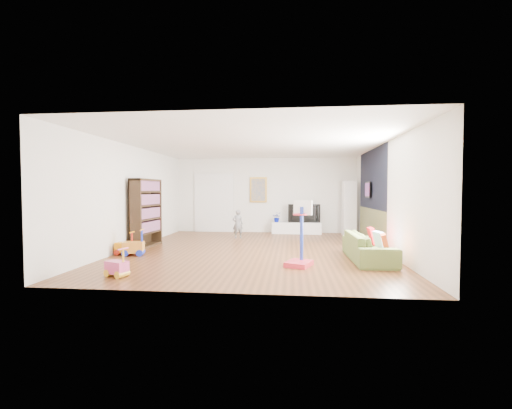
# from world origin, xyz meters

# --- Properties ---
(floor) EXTENTS (6.50, 7.50, 0.00)m
(floor) POSITION_xyz_m (0.00, 0.00, 0.00)
(floor) COLOR brown
(floor) RESTS_ON ground
(ceiling) EXTENTS (6.50, 7.50, 0.00)m
(ceiling) POSITION_xyz_m (0.00, 0.00, 2.70)
(ceiling) COLOR white
(ceiling) RESTS_ON ground
(wall_back) EXTENTS (6.50, 0.00, 2.70)m
(wall_back) POSITION_xyz_m (0.00, 3.75, 1.35)
(wall_back) COLOR silver
(wall_back) RESTS_ON ground
(wall_front) EXTENTS (6.50, 0.00, 2.70)m
(wall_front) POSITION_xyz_m (0.00, -3.75, 1.35)
(wall_front) COLOR silver
(wall_front) RESTS_ON ground
(wall_left) EXTENTS (0.00, 7.50, 2.70)m
(wall_left) POSITION_xyz_m (-3.25, 0.00, 1.35)
(wall_left) COLOR silver
(wall_left) RESTS_ON ground
(wall_right) EXTENTS (0.00, 7.50, 2.70)m
(wall_right) POSITION_xyz_m (3.25, 0.00, 1.35)
(wall_right) COLOR silver
(wall_right) RESTS_ON ground
(navy_accent) EXTENTS (0.01, 3.20, 1.70)m
(navy_accent) POSITION_xyz_m (3.23, 1.40, 1.85)
(navy_accent) COLOR black
(navy_accent) RESTS_ON wall_right
(olive_wainscot) EXTENTS (0.01, 3.20, 1.00)m
(olive_wainscot) POSITION_xyz_m (3.23, 1.40, 0.50)
(olive_wainscot) COLOR brown
(olive_wainscot) RESTS_ON wall_right
(doorway) EXTENTS (1.45, 0.06, 2.10)m
(doorway) POSITION_xyz_m (-1.90, 3.71, 1.05)
(doorway) COLOR white
(doorway) RESTS_ON ground
(painting_back) EXTENTS (0.62, 0.06, 0.92)m
(painting_back) POSITION_xyz_m (-0.25, 3.71, 1.55)
(painting_back) COLOR gold
(painting_back) RESTS_ON wall_back
(artwork_right) EXTENTS (0.04, 0.56, 0.46)m
(artwork_right) POSITION_xyz_m (3.17, 1.60, 1.55)
(artwork_right) COLOR #7F3F8C
(artwork_right) RESTS_ON wall_right
(media_console) EXTENTS (1.75, 0.53, 0.40)m
(media_console) POSITION_xyz_m (1.14, 3.43, 0.20)
(media_console) COLOR white
(media_console) RESTS_ON ground
(tall_cabinet) EXTENTS (0.44, 0.44, 1.85)m
(tall_cabinet) POSITION_xyz_m (2.91, 3.26, 0.92)
(tall_cabinet) COLOR white
(tall_cabinet) RESTS_ON ground
(bookshelf) EXTENTS (0.39, 1.27, 1.84)m
(bookshelf) POSITION_xyz_m (-2.97, 0.19, 0.92)
(bookshelf) COLOR #332214
(bookshelf) RESTS_ON ground
(sofa) EXTENTS (0.82, 2.03, 0.59)m
(sofa) POSITION_xyz_m (2.62, -1.06, 0.29)
(sofa) COLOR #5D7134
(sofa) RESTS_ON ground
(basketball_hoop) EXTENTS (0.63, 0.69, 1.33)m
(basketball_hoop) POSITION_xyz_m (1.09, -1.80, 0.66)
(basketball_hoop) COLOR red
(basketball_hoop) RESTS_ON ground
(ride_on_yellow) EXTENTS (0.42, 0.27, 0.55)m
(ride_on_yellow) POSITION_xyz_m (-2.99, -0.97, 0.27)
(ride_on_yellow) COLOR orange
(ride_on_yellow) RESTS_ON ground
(ride_on_orange) EXTENTS (0.50, 0.36, 0.61)m
(ride_on_orange) POSITION_xyz_m (-2.74, -1.06, 0.31)
(ride_on_orange) COLOR orange
(ride_on_orange) RESTS_ON ground
(ride_on_pink) EXTENTS (0.45, 0.37, 0.52)m
(ride_on_pink) POSITION_xyz_m (-2.14, -2.96, 0.26)
(ride_on_pink) COLOR #CF427D
(ride_on_pink) RESTS_ON ground
(child) EXTENTS (0.37, 0.28, 0.91)m
(child) POSITION_xyz_m (-0.76, 2.09, 0.46)
(child) COLOR slate
(child) RESTS_ON ground
(tv) EXTENTS (1.13, 0.23, 0.64)m
(tv) POSITION_xyz_m (1.38, 3.48, 0.73)
(tv) COLOR black
(tv) RESTS_ON media_console
(vase_plant) EXTENTS (0.32, 0.28, 0.35)m
(vase_plant) POSITION_xyz_m (0.44, 3.42, 0.58)
(vase_plant) COLOR #051192
(vase_plant) RESTS_ON media_console
(pillow_left) EXTENTS (0.17, 0.38, 0.36)m
(pillow_left) POSITION_xyz_m (2.82, -1.63, 0.46)
(pillow_left) COLOR #C3421A
(pillow_left) RESTS_ON sofa
(pillow_center) EXTENTS (0.17, 0.36, 0.35)m
(pillow_center) POSITION_xyz_m (2.84, -1.10, 0.46)
(pillow_center) COLOR white
(pillow_center) RESTS_ON sofa
(pillow_right) EXTENTS (0.11, 0.39, 0.38)m
(pillow_right) POSITION_xyz_m (2.83, -0.49, 0.46)
(pillow_right) COLOR red
(pillow_right) RESTS_ON sofa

